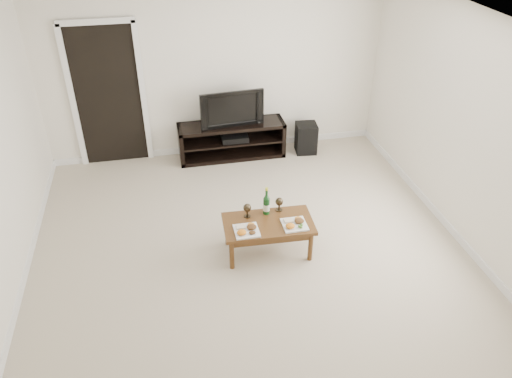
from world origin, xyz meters
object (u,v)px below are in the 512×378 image
object	(u,v)px
television	(231,107)
coffee_table	(268,237)
subwoofer	(306,138)
media_console	(232,140)

from	to	relation	value
television	coffee_table	world-z (taller)	television
television	subwoofer	world-z (taller)	television
media_console	subwoofer	world-z (taller)	media_console
coffee_table	television	bearing A→B (deg)	90.70
television	coffee_table	size ratio (longest dim) A/B	0.93
media_console	coffee_table	size ratio (longest dim) A/B	1.59
media_console	television	distance (m)	0.55
media_console	subwoofer	xyz separation A→B (m)	(1.16, -0.09, -0.04)
television	subwoofer	distance (m)	1.31
subwoofer	coffee_table	distance (m)	2.54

